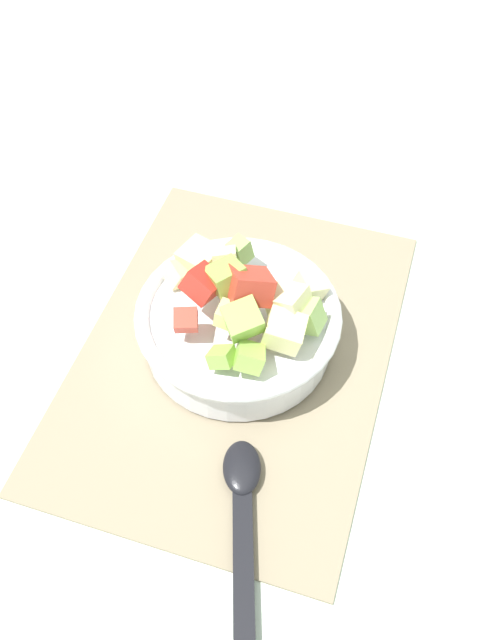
# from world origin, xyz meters

# --- Properties ---
(ground_plane) EXTENTS (2.40, 2.40, 0.00)m
(ground_plane) POSITION_xyz_m (0.00, 0.00, 0.00)
(ground_plane) COLOR silver
(placemat) EXTENTS (0.45, 0.32, 0.01)m
(placemat) POSITION_xyz_m (0.00, 0.00, 0.00)
(placemat) COLOR gray
(placemat) RESTS_ON ground_plane
(salad_bowl) EXTENTS (0.21, 0.21, 0.12)m
(salad_bowl) POSITION_xyz_m (-0.01, 0.00, 0.04)
(salad_bowl) COLOR white
(salad_bowl) RESTS_ON placemat
(serving_spoon) EXTENTS (0.19, 0.09, 0.01)m
(serving_spoon) POSITION_xyz_m (0.17, 0.06, 0.01)
(serving_spoon) COLOR black
(serving_spoon) RESTS_ON placemat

